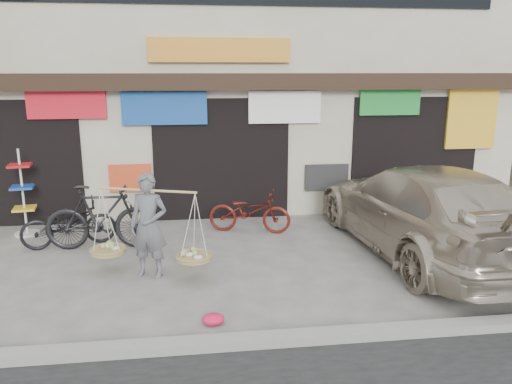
{
  "coord_description": "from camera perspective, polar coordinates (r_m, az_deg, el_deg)",
  "views": [
    {
      "loc": [
        -0.63,
        -7.47,
        3.29
      ],
      "look_at": [
        0.44,
        0.9,
        1.22
      ],
      "focal_mm": 35.0,
      "sensor_mm": 36.0,
      "label": 1
    }
  ],
  "objects": [
    {
      "name": "kerb",
      "position": [
        6.38,
        -0.64,
        -16.63
      ],
      "size": [
        70.0,
        0.25,
        0.12
      ],
      "primitive_type": "cube",
      "color": "gray",
      "rests_on": "ground"
    },
    {
      "name": "bike_0",
      "position": [
        10.15,
        -20.63,
        -3.36
      ],
      "size": [
        1.84,
        1.02,
        0.91
      ],
      "primitive_type": "imported",
      "rotation": [
        0.0,
        0.0,
        1.82
      ],
      "color": "black",
      "rests_on": "ground"
    },
    {
      "name": "ground",
      "position": [
        8.18,
        -2.29,
        -9.95
      ],
      "size": [
        70.0,
        70.0,
        0.0
      ],
      "primitive_type": "plane",
      "color": "gray",
      "rests_on": "ground"
    },
    {
      "name": "bike_1",
      "position": [
        9.76,
        -17.27,
        -2.75
      ],
      "size": [
        2.08,
        0.64,
        1.24
      ],
      "primitive_type": "imported",
      "rotation": [
        0.0,
        0.0,
        1.54
      ],
      "color": "black",
      "rests_on": "ground"
    },
    {
      "name": "display_rack",
      "position": [
        11.14,
        -25.02,
        -0.91
      ],
      "size": [
        0.49,
        0.49,
        1.78
      ],
      "rotation": [
        0.0,
        0.0,
        0.15
      ],
      "color": "silver",
      "rests_on": "ground"
    },
    {
      "name": "suv",
      "position": [
        9.62,
        18.49,
        -1.86
      ],
      "size": [
        2.74,
        5.8,
        1.63
      ],
      "rotation": [
        0.0,
        0.0,
        3.22
      ],
      "color": "#B8AB94",
      "rests_on": "ground"
    },
    {
      "name": "street_vendor",
      "position": [
        8.21,
        -12.14,
        -4.21
      ],
      "size": [
        1.97,
        1.03,
        1.72
      ],
      "rotation": [
        0.0,
        0.0,
        -0.32
      ],
      "color": "slate",
      "rests_on": "ground"
    },
    {
      "name": "shophouse_block",
      "position": [
        13.9,
        -4.86,
        14.36
      ],
      "size": [
        14.0,
        6.32,
        7.0
      ],
      "color": "beige",
      "rests_on": "ground"
    },
    {
      "name": "bike_2",
      "position": [
        10.32,
        -0.75,
        -2.23
      ],
      "size": [
        1.8,
        1.03,
        0.89
      ],
      "primitive_type": "imported",
      "rotation": [
        0.0,
        0.0,
        1.3
      ],
      "color": "#5D1610",
      "rests_on": "ground"
    },
    {
      "name": "red_bag",
      "position": [
        6.86,
        -4.93,
        -14.27
      ],
      "size": [
        0.31,
        0.25,
        0.14
      ],
      "primitive_type": "ellipsoid",
      "color": "#F11647",
      "rests_on": "ground"
    }
  ]
}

